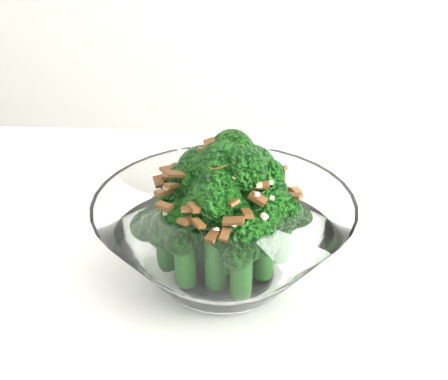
# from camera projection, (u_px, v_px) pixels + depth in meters

# --- Properties ---
(broccoli_dish) EXTENTS (0.22, 0.22, 0.14)m
(broccoli_dish) POSITION_uv_depth(u_px,v_px,m) (224.00, 230.00, 0.53)
(broccoli_dish) COLOR white
(broccoli_dish) RESTS_ON table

